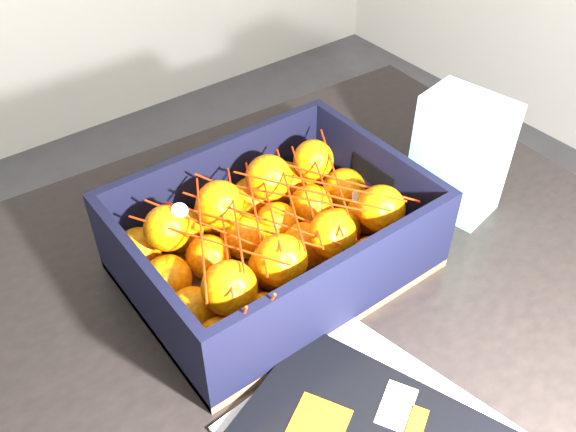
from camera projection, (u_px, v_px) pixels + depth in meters
table at (238, 375)px, 0.81m from camera, size 1.24×0.86×0.75m
produce_crate at (274, 244)px, 0.79m from camera, size 0.37×0.27×0.12m
clementine_heap at (274, 237)px, 0.78m from camera, size 0.35×0.25×0.11m
mesh_net at (273, 211)px, 0.74m from camera, size 0.30×0.24×0.09m
retail_carton at (460, 155)px, 0.86m from camera, size 0.10×0.13×0.17m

